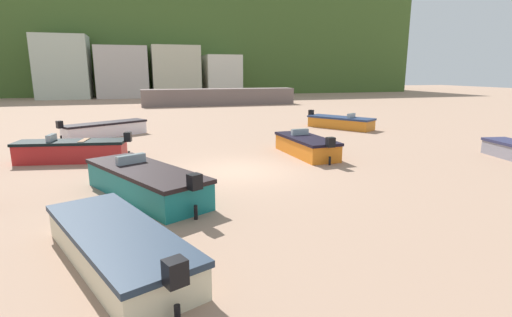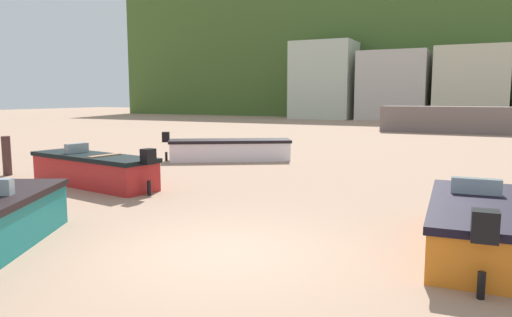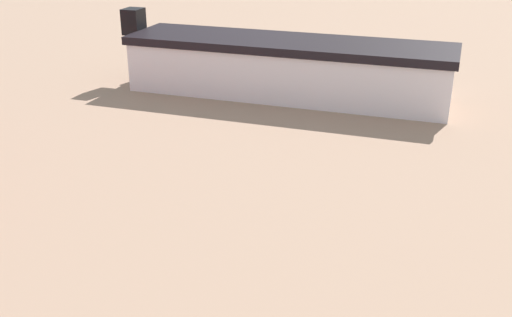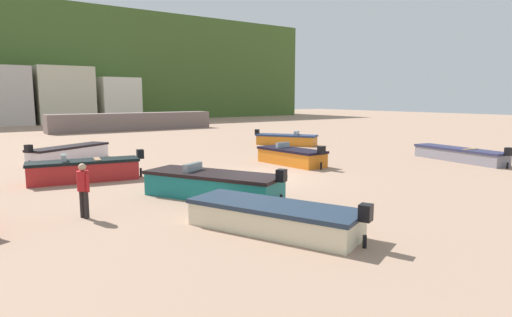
% 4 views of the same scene
% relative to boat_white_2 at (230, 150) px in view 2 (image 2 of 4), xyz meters
% --- Properties ---
extents(ground_plane, '(160.00, 160.00, 0.00)m').
position_rel_boat_white_2_xyz_m(ground_plane, '(5.50, -10.11, -0.43)').
color(ground_plane, '#A17F67').
extents(headland_hill, '(90.00, 32.00, 16.73)m').
position_rel_boat_white_2_xyz_m(headland_hill, '(5.50, 55.89, 7.94)').
color(headland_hill, '#425E28').
rests_on(headland_hill, ground).
extents(townhouse_centre_left, '(6.90, 5.16, 8.69)m').
position_rel_boat_white_2_xyz_m(townhouse_centre_left, '(-8.05, 36.47, 3.92)').
color(townhouse_centre_left, beige).
rests_on(townhouse_centre_left, ground).
extents(townhouse_centre_right, '(7.13, 6.85, 7.32)m').
position_rel_boat_white_2_xyz_m(townhouse_centre_right, '(-0.24, 37.31, 3.23)').
color(townhouse_centre_right, beige).
rests_on(townhouse_centre_right, ground).
extents(townhouse_right, '(6.93, 6.27, 7.50)m').
position_rel_boat_white_2_xyz_m(townhouse_right, '(7.39, 37.02, 3.32)').
color(townhouse_right, beige).
rests_on(townhouse_right, ground).
extents(boat_white_2, '(4.77, 3.54, 1.16)m').
position_rel_boat_white_2_xyz_m(boat_white_2, '(0.00, 0.00, 0.00)').
color(boat_white_2, white).
rests_on(boat_white_2, ground).
extents(boat_orange_6, '(1.71, 4.28, 1.15)m').
position_rel_boat_white_2_xyz_m(boat_orange_6, '(9.24, -8.13, 0.00)').
color(boat_orange_6, orange).
rests_on(boat_orange_6, ground).
extents(boat_red_7, '(4.76, 1.95, 1.22)m').
position_rel_boat_white_2_xyz_m(boat_red_7, '(-0.80, -6.56, 0.04)').
color(boat_red_7, '#B22121').
rests_on(boat_red_7, ground).
extents(mooring_post_near_water, '(0.27, 0.27, 1.28)m').
position_rel_boat_white_2_xyz_m(mooring_post_near_water, '(-4.71, -6.41, 0.21)').
color(mooring_post_near_water, '#462D2B').
rests_on(mooring_post_near_water, ground).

